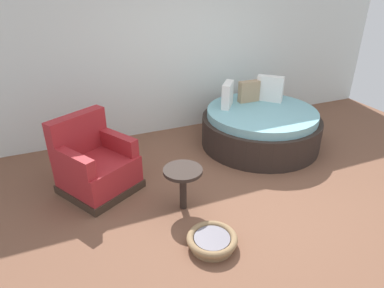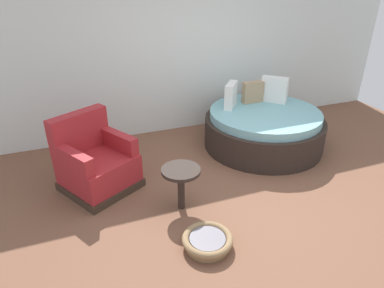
{
  "view_description": "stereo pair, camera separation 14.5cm",
  "coord_description": "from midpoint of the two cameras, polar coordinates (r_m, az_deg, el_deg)",
  "views": [
    {
      "loc": [
        -1.89,
        -2.85,
        2.45
      ],
      "look_at": [
        -0.43,
        0.6,
        0.55
      ],
      "focal_mm": 31.76,
      "sensor_mm": 36.0,
      "label": 1
    },
    {
      "loc": [
        -1.76,
        -2.91,
        2.45
      ],
      "look_at": [
        -0.43,
        0.6,
        0.55
      ],
      "focal_mm": 31.76,
      "sensor_mm": 36.0,
      "label": 2
    }
  ],
  "objects": [
    {
      "name": "ground_plane",
      "position": [
        4.2,
        7.72,
        -9.2
      ],
      "size": [
        8.0,
        8.0,
        0.02
      ],
      "primitive_type": "cube",
      "color": "brown"
    },
    {
      "name": "back_wall",
      "position": [
        5.65,
        -3.79,
        15.63
      ],
      "size": [
        8.0,
        0.12,
        2.71
      ],
      "primitive_type": "cube",
      "color": "silver",
      "rests_on": "ground_plane"
    },
    {
      "name": "round_daybed",
      "position": [
        5.39,
        10.61,
        2.85
      ],
      "size": [
        1.82,
        1.82,
        0.99
      ],
      "color": "#2D231E",
      "rests_on": "ground_plane"
    },
    {
      "name": "red_armchair",
      "position": [
        4.36,
        -16.89,
        -3.49
      ],
      "size": [
        1.09,
        1.09,
        0.94
      ],
      "color": "#38281E",
      "rests_on": "ground_plane"
    },
    {
      "name": "pet_basket",
      "position": [
        3.5,
        2.15,
        -15.9
      ],
      "size": [
        0.51,
        0.51,
        0.13
      ],
      "color": "#8E704C",
      "rests_on": "ground_plane"
    },
    {
      "name": "side_table",
      "position": [
        3.78,
        -2.65,
        -5.47
      ],
      "size": [
        0.44,
        0.44,
        0.52
      ],
      "color": "#2D231E",
      "rests_on": "ground_plane"
    }
  ]
}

